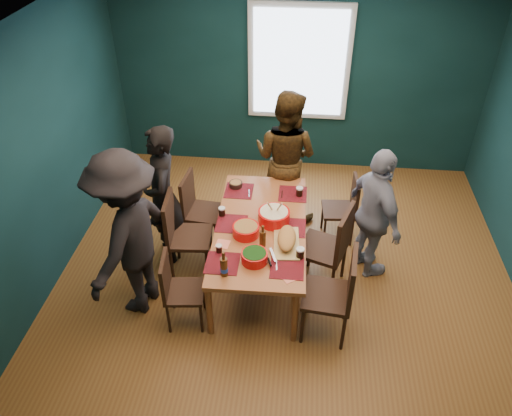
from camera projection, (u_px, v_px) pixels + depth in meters
The scene contains 26 objects.
room at pixel (291, 161), 4.93m from camera, with size 5.01×5.01×2.71m.
dining_table at pixel (261, 231), 5.21m from camera, with size 0.98×1.88×0.71m.
chair_left_far at pixel (197, 205), 5.75m from camera, with size 0.45×0.45×0.91m.
chair_left_mid at pixel (181, 230), 5.32m from camera, with size 0.48×0.48×0.99m.
chair_left_near at pixel (176, 286), 4.80m from camera, with size 0.41×0.41×0.82m.
chair_right_far at pixel (346, 205), 5.84m from camera, with size 0.40×0.40×0.83m.
chair_right_mid at pixel (332, 244), 5.11m from camera, with size 0.59×0.59×1.03m.
chair_right_near at pixel (338, 290), 4.61m from camera, with size 0.50×0.50×1.00m.
person_far_left at pixel (163, 196), 5.39m from camera, with size 0.60×0.39×1.65m, color black.
person_back at pixel (285, 157), 6.01m from camera, with size 0.82×0.64×1.69m, color black.
person_right at pixel (375, 215), 5.22m from camera, with size 0.90×0.37×1.53m, color silver.
person_near_left at pixel (128, 236), 4.74m from camera, with size 1.16×0.67×1.80m, color black.
bowl_salad at pixel (246, 230), 5.02m from camera, with size 0.27×0.27×0.11m.
bowl_dumpling at pixel (274, 216), 5.19m from camera, with size 0.33×0.33×0.31m.
bowl_herbs at pixel (254, 256), 4.71m from camera, with size 0.25×0.25×0.11m.
cutting_board at pixel (287, 239), 4.90m from camera, with size 0.31×0.62×0.14m.
small_bowl at pixel (236, 184), 5.73m from camera, with size 0.15×0.15×0.06m.
beer_bottle_a at pixel (224, 267), 4.54m from camera, with size 0.07×0.07×0.27m.
beer_bottle_b at pixel (263, 238), 4.87m from camera, with size 0.06×0.06×0.25m.
cola_glass_a at pixel (219, 248), 4.82m from camera, with size 0.06×0.06×0.09m.
cola_glass_b at pixel (300, 253), 4.75m from camera, with size 0.08×0.08×0.11m.
cola_glass_c at pixel (299, 191), 5.57m from camera, with size 0.08×0.08×0.11m.
cola_glass_d at pixel (222, 211), 5.28m from camera, with size 0.07×0.07×0.10m.
napkin_a at pixel (295, 226), 5.17m from camera, with size 0.15×0.15×0.00m, color #EF7E65.
napkin_b at pixel (223, 244), 4.94m from camera, with size 0.13×0.13×0.00m, color #EF7E65.
napkin_c at pixel (289, 276), 4.58m from camera, with size 0.15×0.15×0.00m, color #EF7E65.
Camera 1 is at (0.10, -3.97, 3.95)m, focal length 35.00 mm.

